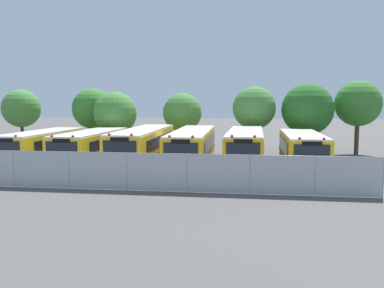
# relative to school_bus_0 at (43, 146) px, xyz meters

# --- Properties ---
(ground_plane) EXTENTS (160.00, 160.00, 0.00)m
(ground_plane) POSITION_rel_school_bus_0_xyz_m (9.43, 0.01, -1.33)
(ground_plane) COLOR #514F4C
(school_bus_0) EXTENTS (2.79, 9.41, 2.52)m
(school_bus_0) POSITION_rel_school_bus_0_xyz_m (0.00, 0.00, 0.00)
(school_bus_0) COLOR yellow
(school_bus_0) RESTS_ON ground_plane
(school_bus_1) EXTENTS (2.73, 9.64, 2.54)m
(school_bus_1) POSITION_rel_school_bus_0_xyz_m (3.78, 0.07, 0.01)
(school_bus_1) COLOR yellow
(school_bus_1) RESTS_ON ground_plane
(school_bus_2) EXTENTS (2.60, 11.54, 2.76)m
(school_bus_2) POSITION_rel_school_bus_0_xyz_m (7.67, 0.12, 0.12)
(school_bus_2) COLOR yellow
(school_bus_2) RESTS_ON ground_plane
(school_bus_3) EXTENTS (2.66, 11.71, 2.70)m
(school_bus_3) POSITION_rel_school_bus_0_xyz_m (11.25, 0.06, 0.10)
(school_bus_3) COLOR yellow
(school_bus_3) RESTS_ON ground_plane
(school_bus_4) EXTENTS (2.64, 11.12, 2.72)m
(school_bus_4) POSITION_rel_school_bus_0_xyz_m (14.99, 0.22, 0.10)
(school_bus_4) COLOR #EAA80C
(school_bus_4) RESTS_ON ground_plane
(school_bus_5) EXTENTS (2.67, 9.33, 2.56)m
(school_bus_5) POSITION_rel_school_bus_0_xyz_m (18.84, 0.12, 0.02)
(school_bus_5) COLOR yellow
(school_bus_5) RESTS_ON ground_plane
(tree_0) EXTENTS (3.51, 3.51, 5.69)m
(tree_0) POSITION_rel_school_bus_0_xyz_m (-5.74, 7.11, 2.55)
(tree_0) COLOR #4C3823
(tree_0) RESTS_ON ground_plane
(tree_1) EXTENTS (3.83, 3.82, 5.81)m
(tree_1) POSITION_rel_school_bus_0_xyz_m (0.67, 8.66, 2.60)
(tree_1) COLOR #4C3823
(tree_1) RESTS_ON ground_plane
(tree_2) EXTENTS (3.86, 3.86, 5.45)m
(tree_2) POSITION_rel_school_bus_0_xyz_m (3.39, 6.94, 2.20)
(tree_2) COLOR #4C3823
(tree_2) RESTS_ON ground_plane
(tree_3) EXTENTS (3.64, 3.64, 5.35)m
(tree_3) POSITION_rel_school_bus_0_xyz_m (8.94, 9.40, 2.15)
(tree_3) COLOR #4C3823
(tree_3) RESTS_ON ground_plane
(tree_4) EXTENTS (3.73, 3.73, 5.89)m
(tree_4) POSITION_rel_school_bus_0_xyz_m (15.65, 7.52, 2.67)
(tree_4) COLOR #4C3823
(tree_4) RESTS_ON ground_plane
(tree_5) EXTENTS (4.39, 4.39, 6.12)m
(tree_5) POSITION_rel_school_bus_0_xyz_m (20.18, 7.22, 2.64)
(tree_5) COLOR #4C3823
(tree_5) RESTS_ON ground_plane
(tree_6) EXTENTS (3.92, 3.92, 6.36)m
(tree_6) POSITION_rel_school_bus_0_xyz_m (24.59, 8.31, 3.14)
(tree_6) COLOR #4C3823
(tree_6) RESTS_ON ground_plane
(chainlink_fence) EXTENTS (25.29, 0.07, 2.00)m
(chainlink_fence) POSITION_rel_school_bus_0_xyz_m (8.94, -8.13, -0.29)
(chainlink_fence) COLOR #9EA0A3
(chainlink_fence) RESTS_ON ground_plane
(traffic_cone) EXTENTS (0.42, 0.42, 0.55)m
(traffic_cone) POSITION_rel_school_bus_0_xyz_m (5.46, -7.33, -1.05)
(traffic_cone) COLOR #EA5914
(traffic_cone) RESTS_ON ground_plane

